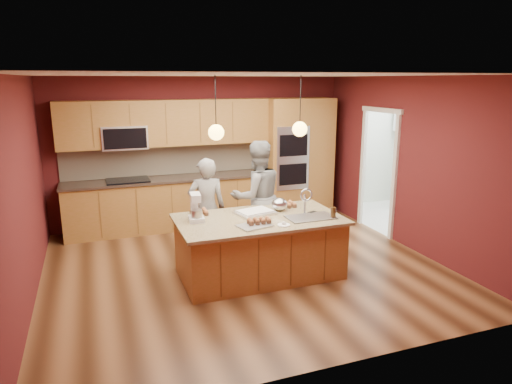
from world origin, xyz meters
name	(u,v)px	position (x,y,z in m)	size (l,w,h in m)	color
floor	(245,268)	(0.00, 0.00, 0.00)	(5.50, 5.50, 0.00)	#412413
ceiling	(244,75)	(0.00, 0.00, 2.70)	(5.50, 5.50, 0.00)	white
wall_back	(202,150)	(0.00, 2.50, 1.35)	(5.50, 5.50, 0.00)	#501618
wall_front	(336,232)	(0.00, -2.50, 1.35)	(5.50, 5.50, 0.00)	#501618
wall_left	(23,193)	(-2.75, 0.00, 1.35)	(5.00, 5.00, 0.00)	#501618
wall_right	(410,164)	(2.75, 0.00, 1.35)	(5.00, 5.00, 0.00)	#501618
cabinet_run	(169,175)	(-0.68, 2.25, 0.98)	(3.74, 0.64, 2.30)	olive
oven_column	(298,158)	(1.85, 2.19, 1.15)	(1.30, 0.62, 2.30)	olive
doorway_trim	(378,173)	(2.73, 0.80, 1.05)	(0.08, 1.11, 2.20)	white
laundry_room	(441,117)	(4.35, 1.20, 1.95)	(2.60, 2.70, 2.70)	beige
pendant_left	(216,132)	(-0.46, -0.28, 2.00)	(0.20, 0.20, 0.80)	black
pendant_right	(300,129)	(0.69, -0.28, 2.00)	(0.20, 0.20, 0.80)	black
island	(260,246)	(0.13, -0.28, 0.42)	(2.23, 1.25, 1.20)	olive
person_left	(207,209)	(-0.40, 0.60, 0.77)	(0.56, 0.37, 1.53)	black
person_right	(257,197)	(0.41, 0.60, 0.88)	(0.85, 0.66, 1.75)	gray
stand_mixer	(196,209)	(-0.72, -0.11, 0.98)	(0.22, 0.29, 0.37)	white
sheet_cake	(255,212)	(0.13, -0.07, 0.84)	(0.59, 0.49, 0.05)	white
cooling_rack	(254,226)	(-0.08, -0.60, 0.83)	(0.41, 0.29, 0.02)	silver
mixing_bowl	(279,204)	(0.51, -0.04, 0.91)	(0.23, 0.23, 0.19)	silver
plate	(284,225)	(0.29, -0.70, 0.83)	(0.16, 0.16, 0.01)	white
tumbler	(333,213)	(1.06, -0.61, 0.89)	(0.07, 0.07, 0.14)	#321E0D
phone	(312,212)	(0.91, -0.30, 0.83)	(0.12, 0.06, 0.01)	black
cupcakes_left	(199,212)	(-0.61, 0.16, 0.86)	(0.25, 0.25, 0.07)	#B3683A
cupcakes_rack	(259,221)	(0.01, -0.56, 0.87)	(0.32, 0.16, 0.07)	#B3683A
cupcakes_right	(290,204)	(0.74, 0.10, 0.86)	(0.16, 0.25, 0.07)	#B3683A
washer	(438,193)	(4.17, 0.89, 0.54)	(0.67, 0.69, 1.08)	white
dryer	(417,190)	(4.20, 1.51, 0.47)	(0.58, 0.60, 0.94)	white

